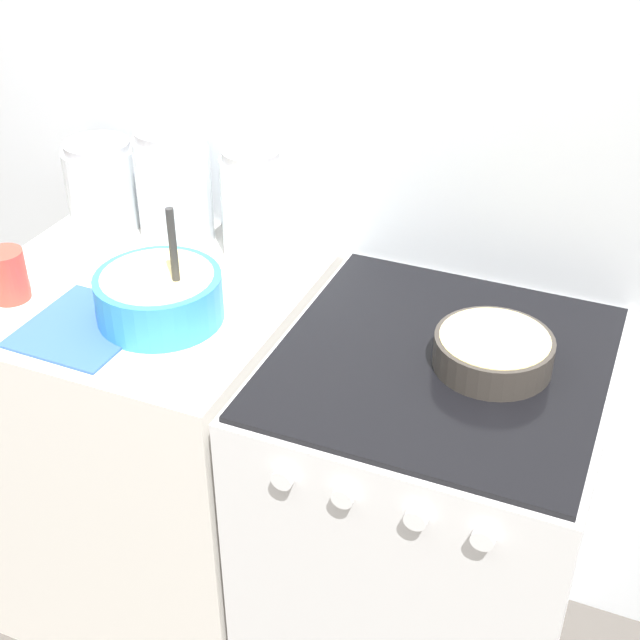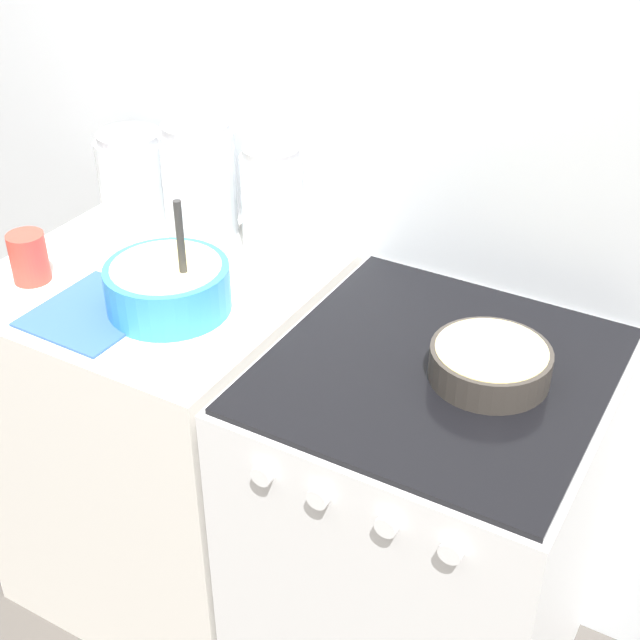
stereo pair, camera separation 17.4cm
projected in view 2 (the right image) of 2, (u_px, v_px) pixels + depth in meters
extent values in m
cube|color=silver|center=(372.00, 135.00, 1.95)|extent=(4.41, 0.05, 2.40)
cube|color=silver|center=(172.00, 435.00, 2.24)|extent=(0.70, 0.68, 0.92)
cube|color=silver|center=(423.00, 539.00, 1.95)|extent=(0.65, 0.68, 0.91)
cube|color=black|center=(438.00, 369.00, 1.70)|extent=(0.62, 0.65, 0.01)
cylinder|color=white|center=(262.00, 475.00, 1.56)|extent=(0.04, 0.02, 0.04)
cylinder|color=white|center=(318.00, 498.00, 1.51)|extent=(0.04, 0.02, 0.04)
cylinder|color=white|center=(387.00, 526.00, 1.46)|extent=(0.04, 0.02, 0.04)
cylinder|color=white|center=(451.00, 552.00, 1.41)|extent=(0.04, 0.02, 0.04)
cylinder|color=#338CBF|center=(168.00, 288.00, 1.84)|extent=(0.26, 0.26, 0.10)
cylinder|color=#EFDB8C|center=(167.00, 278.00, 1.83)|extent=(0.23, 0.23, 0.06)
cylinder|color=#333333|center=(182.00, 255.00, 1.78)|extent=(0.02, 0.02, 0.24)
cylinder|color=#38332D|center=(490.00, 364.00, 1.65)|extent=(0.23, 0.23, 0.06)
cylinder|color=#EFDB8C|center=(490.00, 361.00, 1.65)|extent=(0.21, 0.21, 0.05)
cylinder|color=silver|center=(134.00, 178.00, 2.20)|extent=(0.17, 0.17, 0.19)
cylinder|color=white|center=(135.00, 192.00, 2.22)|extent=(0.15, 0.15, 0.12)
cylinder|color=#B2B2B7|center=(129.00, 137.00, 2.14)|extent=(0.16, 0.16, 0.02)
cylinder|color=silver|center=(200.00, 183.00, 2.10)|extent=(0.17, 0.17, 0.25)
cylinder|color=red|center=(201.00, 203.00, 2.12)|extent=(0.15, 0.15, 0.15)
cylinder|color=#B2B2B7|center=(195.00, 128.00, 2.02)|extent=(0.16, 0.16, 0.02)
cylinder|color=silver|center=(273.00, 205.00, 2.02)|extent=(0.14, 0.14, 0.24)
cylinder|color=olive|center=(273.00, 224.00, 2.04)|extent=(0.12, 0.12, 0.14)
cylinder|color=#B2B2B7|center=(271.00, 152.00, 1.95)|extent=(0.13, 0.13, 0.02)
cylinder|color=#CC3F33|center=(29.00, 258.00, 1.94)|extent=(0.08, 0.08, 0.11)
cube|color=#3359B2|center=(95.00, 312.00, 1.85)|extent=(0.23, 0.26, 0.01)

